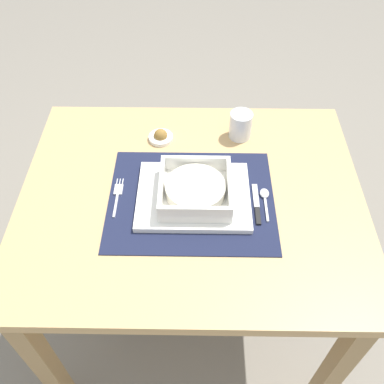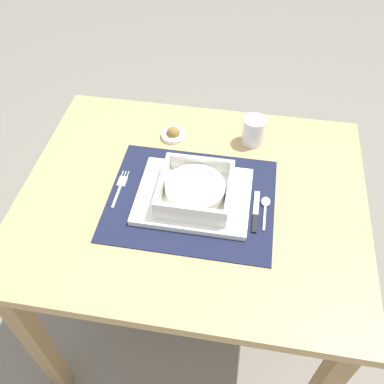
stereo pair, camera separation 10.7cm
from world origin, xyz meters
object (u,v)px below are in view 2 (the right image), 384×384
Objects in this scene: dining_table at (192,219)px; bread_knife at (245,211)px; drinking_glass at (254,132)px; spoon at (266,204)px; condiment_saucer at (173,134)px; butter_knife at (255,214)px; fork at (121,186)px; porridge_bowl at (195,190)px.

bread_knife reaches higher than dining_table.
spoon is at bearing -78.18° from drinking_glass.
condiment_saucer is at bearing 138.41° from spoon.
drinking_glass reaches higher than condiment_saucer.
dining_table is 0.21m from butter_knife.
fork is 0.98× the size of butter_knife.
drinking_glass is at bearing 59.16° from dining_table.
condiment_saucer reaches higher than dining_table.
condiment_saucer is (-0.09, 0.21, 0.12)m from dining_table.
porridge_bowl is 1.31× the size of bread_knife.
bread_knife is 0.34m from condiment_saucer.
fork is (-0.20, 0.01, -0.04)m from porridge_bowl.
dining_table is 6.79× the size of butter_knife.
porridge_bowl is at bearing -117.08° from drinking_glass.
butter_knife reaches higher than fork.
butter_knife reaches higher than dining_table.
spoon is (0.18, 0.01, -0.03)m from porridge_bowl.
fork is at bearing 175.77° from butter_knife.
dining_table is 0.18m from bread_knife.
dining_table is at bearing 170.07° from bread_knife.
dining_table is 0.15m from porridge_bowl.
spoon is 0.04m from butter_knife.
butter_knife is at bearing -44.72° from condiment_saucer.
fork is 1.60× the size of drinking_glass.
spoon is (0.38, -0.00, 0.00)m from fork.
dining_table is at bearing 167.26° from butter_knife.
dining_table is 12.60× the size of condiment_saucer.
drinking_glass reaches higher than butter_knife.
fork is 0.41m from drinking_glass.
drinking_glass is (0.33, 0.24, 0.03)m from fork.
porridge_bowl is 0.18m from spoon.
bread_knife is (0.33, -0.03, 0.00)m from fork.
drinking_glass is at bearing 4.52° from condiment_saucer.
butter_knife is (-0.02, -0.03, -0.00)m from spoon.
bread_knife is at bearing -14.40° from dining_table.
drinking_glass is (0.14, 0.23, 0.14)m from dining_table.
butter_knife is 0.37m from condiment_saucer.
porridge_bowl reaches higher than dining_table.
butter_knife is 0.03m from bread_knife.
dining_table is 0.26m from condiment_saucer.
fork is 1.83× the size of condiment_saucer.
condiment_saucer reaches higher than spoon.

